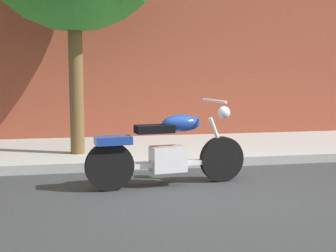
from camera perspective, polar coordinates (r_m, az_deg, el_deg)
The scene contains 3 objects.
ground_plane at distance 5.43m, azimuth 4.10°, elevation -8.51°, with size 60.00×60.00×0.00m, color #303335.
sidewalk at distance 8.01m, azimuth -1.01°, elevation -3.05°, with size 18.69×2.73×0.14m, color #A3A3A3.
motorcycle at distance 5.62m, azimuth -0.04°, elevation -3.18°, with size 2.11×0.70×1.10m.
Camera 1 is at (-1.38, -5.06, 1.41)m, focal length 47.10 mm.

